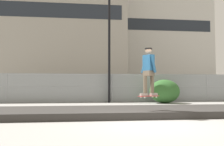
{
  "coord_description": "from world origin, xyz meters",
  "views": [
    {
      "loc": [
        -1.95,
        -6.63,
        1.08
      ],
      "look_at": [
        -0.44,
        5.65,
        1.72
      ],
      "focal_mm": 39.32,
      "sensor_mm": 36.0,
      "label": 1
    }
  ],
  "objects_px": {
    "skateboard": "(149,96)",
    "shrub_left": "(165,91)",
    "parked_car_mid": "(166,89)",
    "parked_car_near": "(77,89)",
    "skater": "(149,68)",
    "street_lamp": "(109,31)"
  },
  "relations": [
    {
      "from": "parked_car_mid",
      "to": "shrub_left",
      "type": "distance_m",
      "value": 3.84
    },
    {
      "from": "parked_car_near",
      "to": "parked_car_mid",
      "type": "distance_m",
      "value": 6.81
    },
    {
      "from": "skater",
      "to": "parked_car_near",
      "type": "relative_size",
      "value": 0.36
    },
    {
      "from": "street_lamp",
      "to": "shrub_left",
      "type": "relative_size",
      "value": 3.96
    },
    {
      "from": "skateboard",
      "to": "parked_car_mid",
      "type": "relative_size",
      "value": 0.18
    },
    {
      "from": "skateboard",
      "to": "skater",
      "type": "xyz_separation_m",
      "value": [
        0.0,
        -0.0,
        0.94
      ]
    },
    {
      "from": "skater",
      "to": "street_lamp",
      "type": "distance_m",
      "value": 7.95
    },
    {
      "from": "skater",
      "to": "street_lamp",
      "type": "bearing_deg",
      "value": 94.1
    },
    {
      "from": "parked_car_mid",
      "to": "skateboard",
      "type": "bearing_deg",
      "value": -112.48
    },
    {
      "from": "skateboard",
      "to": "shrub_left",
      "type": "bearing_deg",
      "value": 66.67
    },
    {
      "from": "skateboard",
      "to": "parked_car_mid",
      "type": "distance_m",
      "value": 10.98
    },
    {
      "from": "skateboard",
      "to": "skater",
      "type": "relative_size",
      "value": 0.49
    },
    {
      "from": "skater",
      "to": "street_lamp",
      "type": "height_order",
      "value": "street_lamp"
    },
    {
      "from": "parked_car_near",
      "to": "skater",
      "type": "bearing_deg",
      "value": -75.88
    },
    {
      "from": "street_lamp",
      "to": "parked_car_mid",
      "type": "distance_m",
      "value": 6.63
    },
    {
      "from": "skateboard",
      "to": "street_lamp",
      "type": "height_order",
      "value": "street_lamp"
    },
    {
      "from": "parked_car_near",
      "to": "parked_car_mid",
      "type": "bearing_deg",
      "value": -1.92
    },
    {
      "from": "skater",
      "to": "parked_car_mid",
      "type": "height_order",
      "value": "skater"
    },
    {
      "from": "parked_car_mid",
      "to": "shrub_left",
      "type": "xyz_separation_m",
      "value": [
        -1.37,
        -3.58,
        -0.11
      ]
    },
    {
      "from": "skateboard",
      "to": "parked_car_mid",
      "type": "bearing_deg",
      "value": 67.52
    },
    {
      "from": "street_lamp",
      "to": "parked_car_near",
      "type": "height_order",
      "value": "street_lamp"
    },
    {
      "from": "street_lamp",
      "to": "parked_car_mid",
      "type": "bearing_deg",
      "value": 30.28
    }
  ]
}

